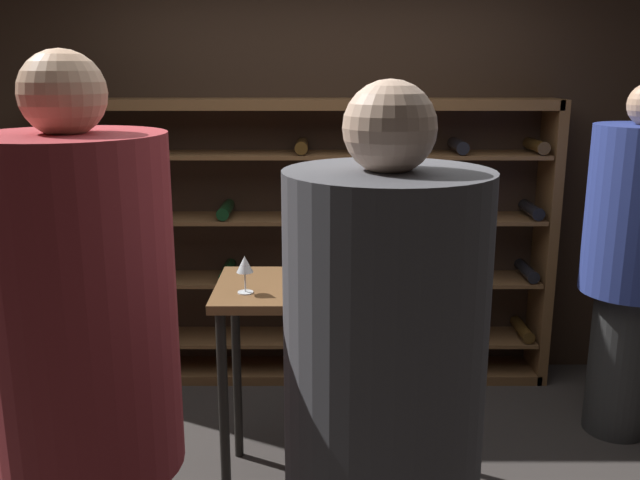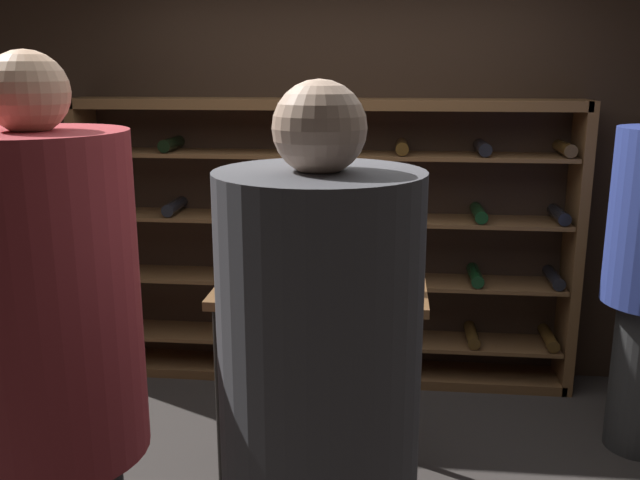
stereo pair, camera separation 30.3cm
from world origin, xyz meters
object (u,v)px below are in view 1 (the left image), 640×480
wine_rack (307,244)px  wine_glass_stemmed_right (246,266)px  wine_bottle_green_slim (395,257)px  tasting_table (321,316)px  wine_bottle_amber_reserve (323,269)px  person_guest_blue_shirt (383,448)px  person_host_in_suit (635,250)px  person_guest_khaki (90,385)px

wine_rack → wine_glass_stemmed_right: (-0.24, -1.31, 0.24)m
wine_bottle_green_slim → tasting_table: bearing=175.0°
wine_bottle_amber_reserve → wine_glass_stemmed_right: size_ratio=2.05×
wine_glass_stemmed_right → person_guest_blue_shirt: bearing=-70.8°
wine_rack → wine_glass_stemmed_right: size_ratio=18.62×
person_guest_blue_shirt → person_host_in_suit: (1.47, 1.96, -0.03)m
person_guest_khaki → wine_glass_stemmed_right: size_ratio=12.07×
person_guest_khaki → person_guest_blue_shirt: (0.78, -0.26, -0.03)m
person_guest_blue_shirt → wine_bottle_amber_reserve: (-0.14, 1.29, 0.06)m
wine_rack → tasting_table: wine_rack is taller
person_guest_khaki → wine_bottle_green_slim: (0.96, 1.17, 0.04)m
tasting_table → person_guest_khaki: person_guest_khaki is taller
person_guest_khaki → wine_glass_stemmed_right: bearing=101.9°
tasting_table → person_guest_khaki: (-0.64, -1.19, 0.24)m
wine_rack → person_host_in_suit: 1.84m
wine_bottle_amber_reserve → wine_bottle_green_slim: bearing=23.3°
wine_rack → wine_bottle_amber_reserve: bearing=-86.0°
person_guest_khaki → wine_bottle_green_slim: person_guest_khaki is taller
person_guest_blue_shirt → wine_bottle_amber_reserve: person_guest_blue_shirt is taller
tasting_table → person_guest_khaki: 1.38m
wine_glass_stemmed_right → wine_bottle_green_slim: bearing=7.7°
person_guest_blue_shirt → person_host_in_suit: bearing=-32.3°
tasting_table → wine_rack: bearing=94.2°
tasting_table → wine_glass_stemmed_right: bearing=-160.2°
tasting_table → wine_bottle_amber_reserve: (0.01, -0.16, 0.27)m
wine_bottle_amber_reserve → wine_bottle_green_slim: size_ratio=0.89×
person_guest_blue_shirt → wine_bottle_green_slim: size_ratio=5.06×
person_host_in_suit → wine_glass_stemmed_right: bearing=29.1°
wine_rack → person_guest_khaki: (-0.55, -2.38, 0.21)m
tasting_table → person_guest_blue_shirt: person_guest_blue_shirt is taller
person_host_in_suit → person_guest_blue_shirt: bearing=64.6°
person_guest_khaki → person_guest_blue_shirt: 0.83m
person_guest_khaki → person_host_in_suit: size_ratio=1.06×
person_guest_khaki → person_guest_blue_shirt: bearing=9.6°
tasting_table → wine_bottle_green_slim: wine_bottle_green_slim is taller
tasting_table → person_guest_khaki: size_ratio=0.50×
wine_bottle_green_slim → person_guest_blue_shirt: bearing=-97.0°
wine_rack → person_guest_khaki: person_guest_khaki is taller
tasting_table → wine_glass_stemmed_right: wine_glass_stemmed_right is taller
wine_bottle_amber_reserve → wine_bottle_green_slim: wine_bottle_green_slim is taller
person_guest_khaki → person_guest_blue_shirt: size_ratio=1.04×
person_guest_khaki → person_guest_blue_shirt: person_guest_khaki is taller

